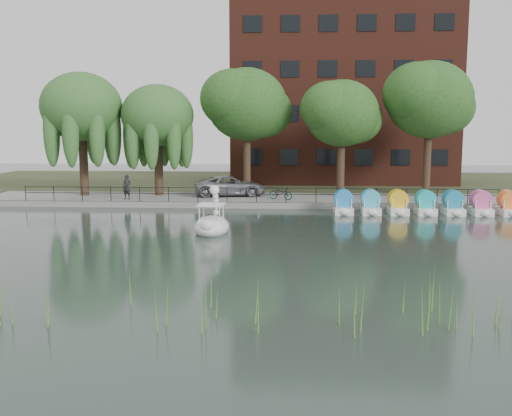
# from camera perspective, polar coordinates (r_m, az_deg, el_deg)

# --- Properties ---
(ground_plane) EXTENTS (120.00, 120.00, 0.00)m
(ground_plane) POSITION_cam_1_polar(r_m,az_deg,el_deg) (25.53, -1.64, -4.13)
(ground_plane) COLOR #3C5047
(promenade) EXTENTS (40.00, 6.00, 0.40)m
(promenade) POSITION_cam_1_polar(r_m,az_deg,el_deg) (41.25, 0.27, 0.81)
(promenade) COLOR gray
(promenade) RESTS_ON ground_plane
(kerb) EXTENTS (40.00, 0.25, 0.40)m
(kerb) POSITION_cam_1_polar(r_m,az_deg,el_deg) (38.33, 0.03, 0.26)
(kerb) COLOR gray
(kerb) RESTS_ON ground_plane
(land_strip) EXTENTS (60.00, 22.00, 0.36)m
(land_strip) POSITION_cam_1_polar(r_m,az_deg,el_deg) (55.15, 1.04, 2.61)
(land_strip) COLOR #47512D
(land_strip) RESTS_ON ground_plane
(railing) EXTENTS (32.00, 0.05, 1.00)m
(railing) POSITION_cam_1_polar(r_m,az_deg,el_deg) (38.41, 0.05, 1.69)
(railing) COLOR black
(railing) RESTS_ON promenade
(apartment_building) EXTENTS (20.00, 10.07, 18.00)m
(apartment_building) POSITION_cam_1_polar(r_m,az_deg,el_deg) (55.19, 8.51, 12.07)
(apartment_building) COLOR #4C1E16
(apartment_building) RESTS_ON land_strip
(willow_left) EXTENTS (5.88, 5.88, 9.01)m
(willow_left) POSITION_cam_1_polar(r_m,az_deg,el_deg) (44.08, -17.07, 9.61)
(willow_left) COLOR #473323
(willow_left) RESTS_ON promenade
(willow_mid) EXTENTS (5.32, 5.32, 8.15)m
(willow_mid) POSITION_cam_1_polar(r_m,az_deg,el_deg) (42.98, -9.82, 9.06)
(willow_mid) COLOR #473323
(willow_mid) RESTS_ON promenade
(broadleaf_center) EXTENTS (6.00, 6.00, 9.25)m
(broadleaf_center) POSITION_cam_1_polar(r_m,az_deg,el_deg) (43.02, -0.94, 10.26)
(broadleaf_center) COLOR #473323
(broadleaf_center) RESTS_ON promenade
(broadleaf_right) EXTENTS (5.40, 5.40, 8.32)m
(broadleaf_right) POSITION_cam_1_polar(r_m,az_deg,el_deg) (42.55, 8.59, 9.29)
(broadleaf_right) COLOR #473323
(broadleaf_right) RESTS_ON promenade
(broadleaf_far) EXTENTS (6.30, 6.30, 9.71)m
(broadleaf_far) POSITION_cam_1_polar(r_m,az_deg,el_deg) (44.63, 16.97, 10.27)
(broadleaf_far) COLOR #473323
(broadleaf_far) RESTS_ON promenade
(minivan) EXTENTS (3.82, 6.49, 1.69)m
(minivan) POSITION_cam_1_polar(r_m,az_deg,el_deg) (42.02, -2.61, 2.37)
(minivan) COLOR gray
(minivan) RESTS_ON promenade
(bicycle) EXTENTS (1.25, 1.81, 1.00)m
(bicycle) POSITION_cam_1_polar(r_m,az_deg,el_deg) (39.84, 2.50, 1.56)
(bicycle) COLOR gray
(bicycle) RESTS_ON promenade
(pedestrian) EXTENTS (0.80, 0.63, 1.98)m
(pedestrian) POSITION_cam_1_polar(r_m,az_deg,el_deg) (40.97, -12.79, 2.23)
(pedestrian) COLOR black
(pedestrian) RESTS_ON promenade
(swan_boat) EXTENTS (1.90, 2.95, 2.37)m
(swan_boat) POSITION_cam_1_polar(r_m,az_deg,el_deg) (29.47, -4.43, -1.49)
(swan_boat) COLOR white
(swan_boat) RESTS_ON ground_plane
(pedal_boat_row) EXTENTS (11.35, 1.70, 1.40)m
(pedal_boat_row) POSITION_cam_1_polar(r_m,az_deg,el_deg) (37.20, 16.57, 0.32)
(pedal_boat_row) COLOR white
(pedal_boat_row) RESTS_ON ground_plane
(reed_bank) EXTENTS (24.00, 2.40, 1.20)m
(reed_bank) POSITION_cam_1_polar(r_m,az_deg,el_deg) (16.09, 2.60, -9.23)
(reed_bank) COLOR #669938
(reed_bank) RESTS_ON ground_plane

